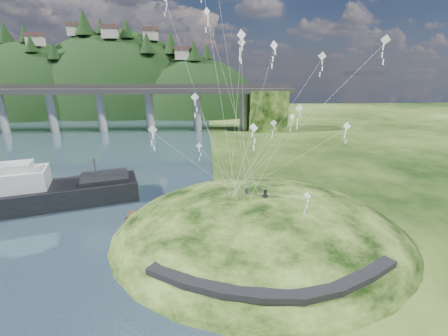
{
  "coord_description": "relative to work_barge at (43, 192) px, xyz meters",
  "views": [
    {
      "loc": [
        1.86,
        -29.9,
        18.42
      ],
      "look_at": [
        4.0,
        6.0,
        7.0
      ],
      "focal_mm": 24.0,
      "sensor_mm": 36.0,
      "label": 1
    }
  ],
  "objects": [
    {
      "name": "kite_swarm",
      "position": [
        28.71,
        -11.35,
        15.9
      ],
      "size": [
        20.5,
        14.88,
        21.32
      ],
      "color": "white",
      "rests_on": "ground"
    },
    {
      "name": "work_barge",
      "position": [
        0.0,
        0.0,
        0.0
      ],
      "size": [
        26.0,
        14.07,
        8.79
      ],
      "color": "black",
      "rests_on": "ground"
    },
    {
      "name": "ground",
      "position": [
        21.79,
        -11.49,
        -2.2
      ],
      "size": [
        320.0,
        320.0,
        0.0
      ],
      "primitive_type": "plane",
      "color": "black",
      "rests_on": "ground"
    },
    {
      "name": "wooden_dock",
      "position": [
        18.99,
        -5.01,
        -1.82
      ],
      "size": [
        12.26,
        2.93,
        0.87
      ],
      "color": "#3D2519",
      "rests_on": "ground"
    },
    {
      "name": "grass_hill",
      "position": [
        29.79,
        -9.49,
        -3.7
      ],
      "size": [
        36.0,
        32.0,
        13.0
      ],
      "color": "black",
      "rests_on": "ground"
    },
    {
      "name": "bridge",
      "position": [
        -4.66,
        58.58,
        7.5
      ],
      "size": [
        160.0,
        11.0,
        15.0
      ],
      "color": "#2D2B2B",
      "rests_on": "ground"
    },
    {
      "name": "far_ridge",
      "position": [
        -21.79,
        110.68,
        -9.64
      ],
      "size": [
        153.0,
        70.0,
        94.5
      ],
      "color": "black",
      "rests_on": "ground"
    },
    {
      "name": "footpath",
      "position": [
        29.26,
        -21.23,
        -0.12
      ],
      "size": [
        22.29,
        5.84,
        0.83
      ],
      "color": "black",
      "rests_on": "ground"
    },
    {
      "name": "kite_flyers",
      "position": [
        29.76,
        -10.11,
        3.71
      ],
      "size": [
        2.85,
        1.92,
        1.93
      ],
      "color": "#292936",
      "rests_on": "ground"
    }
  ]
}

